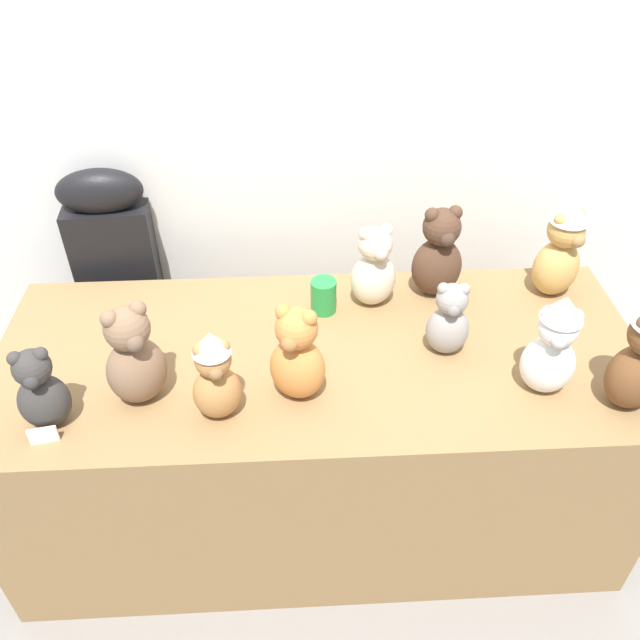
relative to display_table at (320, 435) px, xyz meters
The scene contains 15 objects.
ground_plane 0.44m from the display_table, 90.00° to the right, with size 10.00×10.00×0.00m, color gray.
wall_back 1.13m from the display_table, 90.00° to the left, with size 7.00×0.08×2.60m, color white.
display_table is the anchor object (origin of this frame).
instrument_case 0.88m from the display_table, 142.85° to the left, with size 0.29×0.14×1.07m.
teddy_bear_snow 0.81m from the display_table, 16.70° to the right, with size 0.17×0.15×0.31m.
teddy_bear_cocoa 0.69m from the display_table, 35.38° to the left, with size 0.18×0.16×0.31m.
teddy_bear_cream 0.57m from the display_table, 52.30° to the left, with size 0.17×0.15×0.28m.
teddy_bear_caramel 0.61m from the display_table, 140.58° to the right, with size 0.15×0.13×0.28m.
teddy_bear_ash 0.60m from the display_table, ahead, with size 0.13×0.11×0.24m.
teddy_bear_charcoal 0.88m from the display_table, 161.59° to the right, with size 0.15×0.13×0.25m.
teddy_bear_ginger 0.53m from the display_table, 112.70° to the right, with size 0.19×0.17×0.29m.
teddy_bear_honey 0.96m from the display_table, 18.38° to the left, with size 0.19×0.18×0.34m.
teddy_bear_mocha 0.72m from the display_table, 162.40° to the right, with size 0.20×0.19×0.31m.
party_cup_green 0.46m from the display_table, 83.84° to the left, with size 0.08×0.08×0.11m, color #238C3D.
name_card_front_left 0.86m from the display_table, 156.97° to the right, with size 0.07×0.01×0.05m, color white.
Camera 1 is at (-0.08, -1.15, 1.99)m, focal length 36.38 mm.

